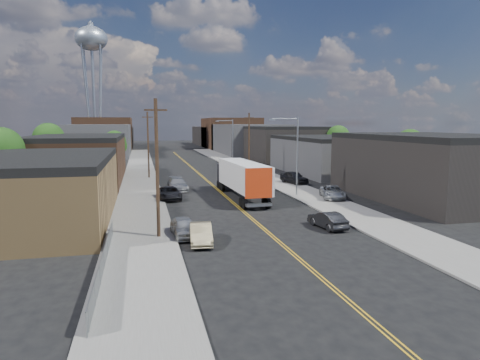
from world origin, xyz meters
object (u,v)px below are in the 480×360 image
car_left_c (169,193)px  car_ahead_truck (234,173)px  car_left_a (184,227)px  water_tower (91,43)px  car_left_d (177,184)px  car_right_lot_c (294,177)px  car_right_lot_a (333,192)px  semi_truck (240,177)px  car_left_b (201,234)px  car_right_oncoming (327,220)px

car_left_c → car_ahead_truck: 20.13m
car_left_a → car_ahead_truck: bearing=68.4°
water_tower → car_left_d: water_tower is taller
water_tower → car_right_lot_c: (33.00, -76.00, -29.68)m
water_tower → car_right_lot_a: water_tower is taller
water_tower → semi_truck: bearing=-74.4°
semi_truck → car_left_a: bearing=-119.4°
car_left_b → car_right_lot_a: size_ratio=0.85×
semi_truck → car_right_oncoming: bearing=-79.8°
car_right_lot_c → car_right_oncoming: bearing=-118.5°
car_right_lot_c → car_ahead_truck: size_ratio=0.99×
car_left_a → car_right_oncoming: car_left_a is taller
water_tower → car_left_a: 105.54m
car_right_lot_c → car_left_d: bearing=172.5°
semi_truck → car_right_lot_c: bearing=39.0°
car_right_oncoming → car_right_lot_a: car_right_lot_a is taller
car_right_oncoming → car_right_lot_c: size_ratio=0.84×
car_left_b → car_right_oncoming: size_ratio=1.04×
car_right_lot_c → car_left_b: bearing=-136.7°
car_left_b → car_right_lot_c: bearing=63.1°
semi_truck → car_right_lot_a: size_ratio=3.17×
water_tower → car_ahead_truck: water_tower is taller
car_left_b → car_left_c: bearing=98.6°
car_left_c → car_left_d: (1.40, 6.10, 0.08)m
car_left_c → car_right_lot_c: bearing=21.4°
car_left_a → car_right_lot_a: 21.02m
car_left_b → car_right_oncoming: bearing=16.6°
car_left_c → car_right_lot_a: car_right_lot_a is taller
semi_truck → car_left_d: 9.30m
car_left_b → car_ahead_truck: 36.27m
semi_truck → car_left_d: bearing=132.6°
car_left_d → car_right_lot_a: car_left_d is taller
car_left_c → car_left_d: bearing=73.7°
semi_truck → car_left_b: size_ratio=3.75×
car_right_oncoming → car_ahead_truck: 32.82m
car_left_a → semi_truck: bearing=59.9°
car_left_c → car_right_oncoming: (11.40, -15.90, -0.03)m
semi_truck → car_right_lot_c: semi_truck is taller
semi_truck → car_right_lot_c: 12.76m
car_left_a → car_right_lot_a: bearing=31.0°
water_tower → car_right_lot_a: (32.97, -88.17, -29.81)m
car_left_c → car_left_b: bearing=-90.2°
car_left_d → car_right_lot_c: car_right_lot_c is taller
car_left_d → car_ahead_truck: 14.40m
car_left_c → car_right_oncoming: size_ratio=1.24×
water_tower → car_left_d: size_ratio=6.87×
semi_truck → car_right_lot_c: size_ratio=3.27×
semi_truck → car_right_lot_c: (9.50, 8.40, -1.37)m
car_left_a → car_right_lot_a: (17.37, 11.83, 0.12)m
water_tower → car_right_lot_c: size_ratio=7.66×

